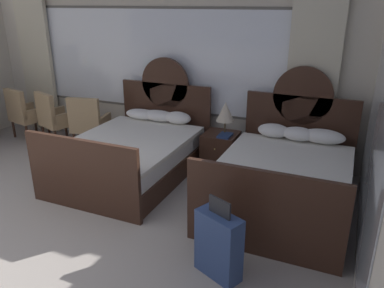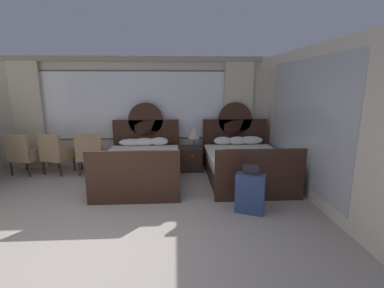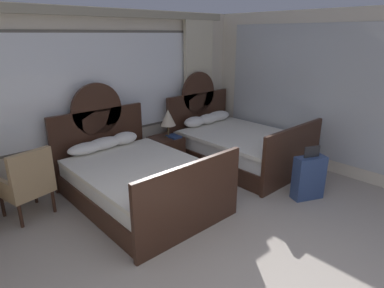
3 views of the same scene
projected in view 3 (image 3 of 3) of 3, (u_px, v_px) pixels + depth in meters
wall_back_window at (74, 95)px, 4.97m from camera, size 6.73×0.22×2.70m
wall_right_mirror at (318, 92)px, 5.59m from camera, size 0.08×4.53×2.70m
bed_near_window at (137, 179)px, 4.61m from camera, size 1.60×2.27×1.60m
bed_near_mirror at (237, 145)px, 6.01m from camera, size 1.60×2.27×1.60m
nightstand_between_beds at (166, 152)px, 5.84m from camera, size 0.50×0.53×0.57m
table_lamp_on_nightstand at (168, 118)px, 5.67m from camera, size 0.27×0.27×0.49m
book_on_nightstand at (174, 136)px, 5.73m from camera, size 0.18×0.26×0.03m
armchair_by_window_left at (28, 182)px, 4.17m from camera, size 0.66×0.66×0.95m
suitcase_on_floor at (309, 177)px, 4.70m from camera, size 0.49×0.36×0.81m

